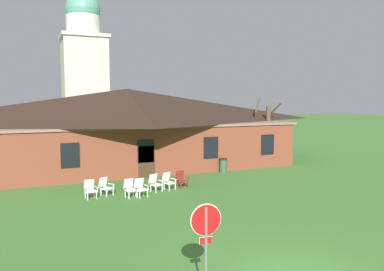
{
  "coord_description": "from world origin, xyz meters",
  "views": [
    {
      "loc": [
        -6.91,
        -8.5,
        5.09
      ],
      "look_at": [
        0.65,
        9.09,
        3.28
      ],
      "focal_mm": 35.63,
      "sensor_mm": 36.0,
      "label": 1
    }
  ],
  "objects_px": {
    "lawn_chair_by_porch": "(90,189)",
    "lawn_chair_right_end": "(155,182)",
    "stop_sign": "(206,233)",
    "lawn_chair_middle": "(140,187)",
    "lawn_chair_far_side": "(168,181)",
    "lawn_chair_left_end": "(130,188)",
    "lawn_chair_under_eave": "(181,179)",
    "trash_bin": "(223,165)",
    "lawn_chair_near_door": "(105,186)"
  },
  "relations": [
    {
      "from": "stop_sign",
      "to": "lawn_chair_left_end",
      "type": "relative_size",
      "value": 2.67
    },
    {
      "from": "lawn_chair_right_end",
      "to": "lawn_chair_under_eave",
      "type": "bearing_deg",
      "value": 12.19
    },
    {
      "from": "lawn_chair_left_end",
      "to": "lawn_chair_middle",
      "type": "bearing_deg",
      "value": -10.37
    },
    {
      "from": "lawn_chair_near_door",
      "to": "lawn_chair_by_porch",
      "type": "bearing_deg",
      "value": -160.73
    },
    {
      "from": "lawn_chair_middle",
      "to": "lawn_chair_under_eave",
      "type": "height_order",
      "value": "same"
    },
    {
      "from": "lawn_chair_middle",
      "to": "lawn_chair_near_door",
      "type": "bearing_deg",
      "value": 148.76
    },
    {
      "from": "lawn_chair_left_end",
      "to": "lawn_chair_far_side",
      "type": "bearing_deg",
      "value": 19.41
    },
    {
      "from": "lawn_chair_right_end",
      "to": "lawn_chair_under_eave",
      "type": "height_order",
      "value": "same"
    },
    {
      "from": "lawn_chair_middle",
      "to": "lawn_chair_far_side",
      "type": "distance_m",
      "value": 2.12
    },
    {
      "from": "trash_bin",
      "to": "stop_sign",
      "type": "bearing_deg",
      "value": -119.32
    },
    {
      "from": "stop_sign",
      "to": "lawn_chair_by_porch",
      "type": "height_order",
      "value": "stop_sign"
    },
    {
      "from": "trash_bin",
      "to": "lawn_chair_left_end",
      "type": "bearing_deg",
      "value": -151.6
    },
    {
      "from": "lawn_chair_right_end",
      "to": "lawn_chair_left_end",
      "type": "bearing_deg",
      "value": -156.1
    },
    {
      "from": "lawn_chair_far_side",
      "to": "lawn_chair_under_eave",
      "type": "distance_m",
      "value": 0.92
    },
    {
      "from": "lawn_chair_right_end",
      "to": "lawn_chair_by_porch",
      "type": "bearing_deg",
      "value": -178.38
    },
    {
      "from": "lawn_chair_far_side",
      "to": "lawn_chair_by_porch",
      "type": "bearing_deg",
      "value": -176.72
    },
    {
      "from": "lawn_chair_near_door",
      "to": "lawn_chair_right_end",
      "type": "distance_m",
      "value": 2.71
    },
    {
      "from": "stop_sign",
      "to": "lawn_chair_near_door",
      "type": "distance_m",
      "value": 12.0
    },
    {
      "from": "lawn_chair_under_eave",
      "to": "lawn_chair_left_end",
      "type": "bearing_deg",
      "value": -162.01
    },
    {
      "from": "lawn_chair_near_door",
      "to": "lawn_chair_left_end",
      "type": "relative_size",
      "value": 1.0
    },
    {
      "from": "lawn_chair_by_porch",
      "to": "lawn_chair_far_side",
      "type": "bearing_deg",
      "value": 3.28
    },
    {
      "from": "stop_sign",
      "to": "lawn_chair_right_end",
      "type": "bearing_deg",
      "value": 78.34
    },
    {
      "from": "lawn_chair_middle",
      "to": "lawn_chair_under_eave",
      "type": "bearing_deg",
      "value": 22.91
    },
    {
      "from": "lawn_chair_right_end",
      "to": "trash_bin",
      "type": "relative_size",
      "value": 0.98
    },
    {
      "from": "lawn_chair_far_side",
      "to": "trash_bin",
      "type": "height_order",
      "value": "trash_bin"
    },
    {
      "from": "lawn_chair_near_door",
      "to": "lawn_chair_left_end",
      "type": "height_order",
      "value": "same"
    },
    {
      "from": "lawn_chair_far_side",
      "to": "lawn_chair_under_eave",
      "type": "height_order",
      "value": "same"
    },
    {
      "from": "lawn_chair_near_door",
      "to": "lawn_chair_far_side",
      "type": "bearing_deg",
      "value": -0.73
    },
    {
      "from": "lawn_chair_right_end",
      "to": "lawn_chair_far_side",
      "type": "relative_size",
      "value": 1.0
    },
    {
      "from": "stop_sign",
      "to": "lawn_chair_under_eave",
      "type": "relative_size",
      "value": 2.67
    },
    {
      "from": "lawn_chair_left_end",
      "to": "lawn_chair_right_end",
      "type": "xyz_separation_m",
      "value": [
        1.59,
        0.7,
        0.0
      ]
    },
    {
      "from": "lawn_chair_by_porch",
      "to": "lawn_chair_near_door",
      "type": "relative_size",
      "value": 1.0
    },
    {
      "from": "lawn_chair_left_end",
      "to": "lawn_chair_right_end",
      "type": "bearing_deg",
      "value": 23.9
    },
    {
      "from": "stop_sign",
      "to": "lawn_chair_right_end",
      "type": "xyz_separation_m",
      "value": [
        2.42,
        11.73,
        -1.31
      ]
    },
    {
      "from": "lawn_chair_right_end",
      "to": "trash_bin",
      "type": "xyz_separation_m",
      "value": [
        6.11,
        3.46,
        -0.0
      ]
    },
    {
      "from": "lawn_chair_by_porch",
      "to": "lawn_chair_middle",
      "type": "distance_m",
      "value": 2.59
    },
    {
      "from": "lawn_chair_middle",
      "to": "lawn_chair_far_side",
      "type": "bearing_deg",
      "value": 26.77
    },
    {
      "from": "lawn_chair_left_end",
      "to": "lawn_chair_middle",
      "type": "xyz_separation_m",
      "value": [
        0.54,
        -0.1,
        0.0
      ]
    },
    {
      "from": "lawn_chair_under_eave",
      "to": "lawn_chair_right_end",
      "type": "bearing_deg",
      "value": -167.81
    },
    {
      "from": "stop_sign",
      "to": "lawn_chair_by_porch",
      "type": "bearing_deg",
      "value": 95.53
    },
    {
      "from": "lawn_chair_by_porch",
      "to": "lawn_chair_middle",
      "type": "xyz_separation_m",
      "value": [
        2.49,
        -0.7,
        0.0
      ]
    },
    {
      "from": "stop_sign",
      "to": "lawn_chair_far_side",
      "type": "bearing_deg",
      "value": 74.66
    },
    {
      "from": "lawn_chair_near_door",
      "to": "lawn_chair_right_end",
      "type": "height_order",
      "value": "same"
    },
    {
      "from": "lawn_chair_by_porch",
      "to": "stop_sign",
      "type": "bearing_deg",
      "value": -84.47
    },
    {
      "from": "lawn_chair_near_door",
      "to": "lawn_chair_left_end",
      "type": "bearing_deg",
      "value": -39.07
    },
    {
      "from": "lawn_chair_by_porch",
      "to": "lawn_chair_right_end",
      "type": "relative_size",
      "value": 1.0
    },
    {
      "from": "lawn_chair_by_porch",
      "to": "lawn_chair_far_side",
      "type": "distance_m",
      "value": 4.39
    },
    {
      "from": "lawn_chair_by_porch",
      "to": "trash_bin",
      "type": "bearing_deg",
      "value": 20.23
    },
    {
      "from": "lawn_chair_left_end",
      "to": "lawn_chair_far_side",
      "type": "distance_m",
      "value": 2.57
    },
    {
      "from": "lawn_chair_near_door",
      "to": "stop_sign",
      "type": "bearing_deg",
      "value": -88.66
    }
  ]
}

